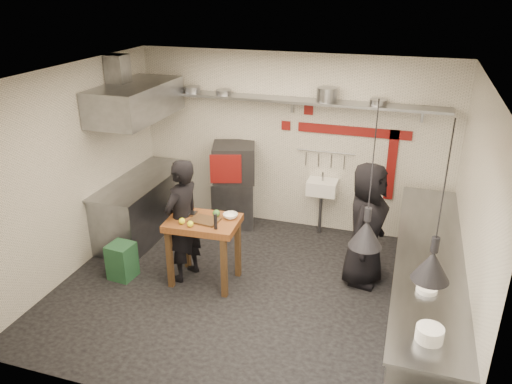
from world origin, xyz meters
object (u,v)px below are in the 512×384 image
(oven_stand, at_px, (233,202))
(green_bin, at_px, (122,261))
(prep_table, at_px, (204,251))
(chef_right, at_px, (366,225))
(chef_left, at_px, (182,221))
(combi_oven, at_px, (234,162))

(oven_stand, bearing_deg, green_bin, -131.41)
(green_bin, bearing_deg, prep_table, 12.95)
(green_bin, xyz_separation_m, chef_right, (3.13, 0.91, 0.60))
(green_bin, relative_size, chef_left, 0.29)
(combi_oven, xyz_separation_m, green_bin, (-0.91, -2.01, -0.84))
(oven_stand, height_order, prep_table, prep_table)
(oven_stand, distance_m, prep_table, 1.76)
(combi_oven, bearing_deg, green_bin, -131.89)
(chef_right, bearing_deg, prep_table, 120.94)
(prep_table, xyz_separation_m, chef_right, (2.02, 0.65, 0.39))
(green_bin, xyz_separation_m, prep_table, (1.11, 0.26, 0.21))
(combi_oven, bearing_deg, chef_right, -44.08)
(chef_left, height_order, chef_right, chef_left)
(chef_right, bearing_deg, green_bin, 119.22)
(prep_table, distance_m, chef_left, 0.49)
(combi_oven, height_order, green_bin, combi_oven)
(green_bin, relative_size, prep_table, 0.54)
(oven_stand, relative_size, chef_left, 0.47)
(oven_stand, relative_size, green_bin, 1.60)
(oven_stand, distance_m, combi_oven, 0.69)
(oven_stand, bearing_deg, chef_right, -43.61)
(combi_oven, xyz_separation_m, chef_right, (2.23, -1.11, -0.24))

